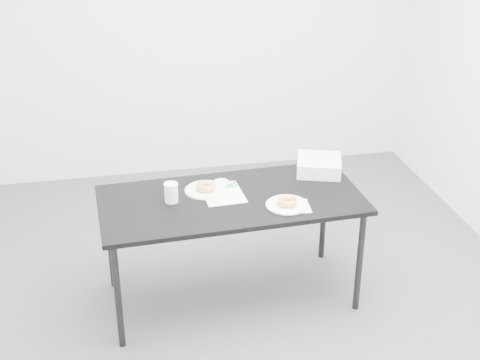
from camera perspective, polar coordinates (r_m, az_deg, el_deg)
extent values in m
plane|color=#47474C|center=(4.37, -1.17, -9.99)|extent=(4.00, 4.00, 0.00)
cube|color=white|center=(5.65, -5.10, 13.45)|extent=(4.00, 0.02, 2.70)
cube|color=black|center=(4.01, -0.77, -1.73)|extent=(1.60, 0.81, 0.03)
cylinder|color=black|center=(3.85, -10.38, -9.75)|extent=(0.04, 0.04, 0.69)
cylinder|color=black|center=(4.37, -11.05, -5.11)|extent=(0.04, 0.04, 0.69)
cylinder|color=black|center=(4.15, 10.17, -6.89)|extent=(0.04, 0.04, 0.69)
cylinder|color=black|center=(4.64, 7.15, -2.89)|extent=(0.04, 0.04, 0.69)
cube|color=white|center=(4.05, -1.48, -1.15)|extent=(0.25, 0.31, 0.00)
cube|color=green|center=(4.15, -0.68, -0.45)|extent=(0.05, 0.05, 0.00)
cylinder|color=#0C8B68|center=(4.13, -0.92, -0.49)|extent=(0.10, 0.11, 0.01)
cube|color=white|center=(3.92, 4.69, -2.26)|extent=(0.19, 0.19, 0.00)
cylinder|color=white|center=(3.92, 4.04, -2.13)|extent=(0.25, 0.25, 0.01)
torus|color=#CC8540|center=(3.91, 4.05, -1.84)|extent=(0.14, 0.14, 0.04)
cylinder|color=white|center=(4.09, -2.94, -0.86)|extent=(0.26, 0.26, 0.01)
torus|color=#CC8540|center=(4.08, -2.95, -0.57)|extent=(0.13, 0.13, 0.04)
cylinder|color=white|center=(3.95, -5.89, -1.08)|extent=(0.08, 0.08, 0.12)
cylinder|color=silver|center=(4.18, -1.62, -0.21)|extent=(0.10, 0.10, 0.01)
cube|color=white|center=(4.34, 6.76, 1.26)|extent=(0.35, 0.35, 0.09)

